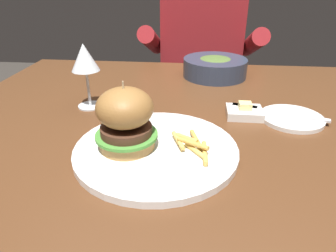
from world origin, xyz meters
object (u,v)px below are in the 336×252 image
(main_plate, at_px, (156,150))
(burger_sandwich, at_px, (125,119))
(soup_bowl, at_px, (215,67))
(butter_dish, at_px, (244,112))
(diner_person, at_px, (199,84))
(bread_plate, at_px, (292,118))
(table_knife, at_px, (270,112))
(wine_glass, at_px, (85,60))

(main_plate, bearing_deg, burger_sandwich, -175.18)
(burger_sandwich, distance_m, soup_bowl, 0.54)
(butter_dish, height_order, diner_person, diner_person)
(burger_sandwich, xyz_separation_m, bread_plate, (0.35, 0.18, -0.07))
(table_knife, distance_m, soup_bowl, 0.33)
(main_plate, distance_m, wine_glass, 0.31)
(wine_glass, relative_size, diner_person, 0.14)
(wine_glass, bearing_deg, diner_person, 68.33)
(diner_person, bearing_deg, bread_plate, -74.19)
(burger_sandwich, bearing_deg, wine_glass, 124.68)
(main_plate, bearing_deg, table_knife, 36.88)
(main_plate, height_order, table_knife, table_knife)
(main_plate, height_order, wine_glass, wine_glass)
(bread_plate, relative_size, diner_person, 0.12)
(bread_plate, distance_m, table_knife, 0.05)
(soup_bowl, height_order, diner_person, diner_person)
(burger_sandwich, relative_size, bread_plate, 0.90)
(wine_glass, bearing_deg, main_plate, -45.75)
(bread_plate, bearing_deg, wine_glass, 176.28)
(burger_sandwich, relative_size, butter_dish, 1.54)
(wine_glass, bearing_deg, table_knife, -2.25)
(table_knife, bearing_deg, main_plate, -143.12)
(wine_glass, height_order, diner_person, diner_person)
(burger_sandwich, distance_m, table_knife, 0.37)
(soup_bowl, bearing_deg, wine_glass, -138.69)
(burger_sandwich, xyz_separation_m, butter_dish, (0.24, 0.19, -0.06))
(butter_dish, xyz_separation_m, soup_bowl, (-0.06, 0.31, 0.02))
(butter_dish, bearing_deg, diner_person, 97.95)
(table_knife, bearing_deg, burger_sandwich, -147.76)
(main_plate, xyz_separation_m, soup_bowl, (0.13, 0.50, 0.03))
(wine_glass, distance_m, soup_bowl, 0.45)
(wine_glass, distance_m, diner_person, 0.83)
(burger_sandwich, xyz_separation_m, diner_person, (0.14, 0.93, -0.25))
(burger_sandwich, height_order, butter_dish, burger_sandwich)
(main_plate, relative_size, table_knife, 1.44)
(burger_sandwich, relative_size, diner_person, 0.11)
(diner_person, bearing_deg, soup_bowl, -84.20)
(main_plate, distance_m, butter_dish, 0.27)
(wine_glass, height_order, table_knife, wine_glass)
(main_plate, xyz_separation_m, butter_dish, (0.19, 0.19, 0.00))
(bread_plate, distance_m, soup_bowl, 0.37)
(butter_dish, bearing_deg, main_plate, -135.74)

